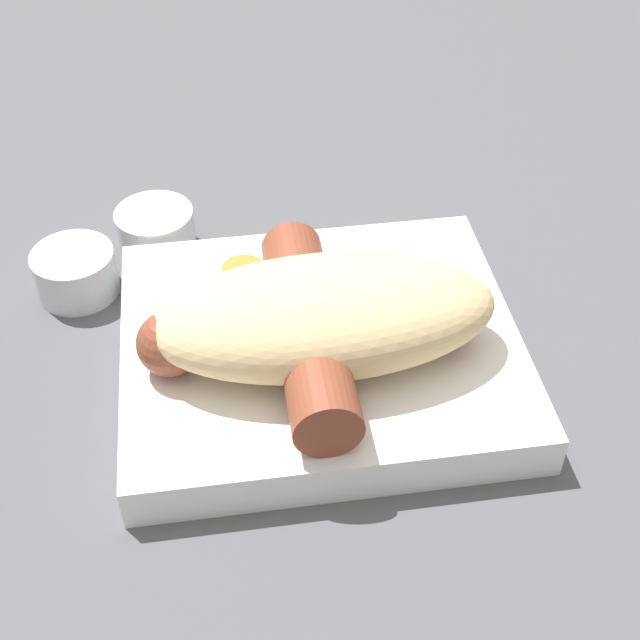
{
  "coord_description": "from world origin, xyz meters",
  "views": [
    {
      "loc": [
        0.05,
        0.36,
        0.37
      ],
      "look_at": [
        0.0,
        0.0,
        0.04
      ],
      "focal_mm": 50.0,
      "sensor_mm": 36.0,
      "label": 1
    }
  ],
  "objects_px": {
    "food_tray": "(320,350)",
    "condiment_cup_far": "(76,275)",
    "sausage": "(308,330)",
    "condiment_cup_near": "(156,233)",
    "bread_roll": "(321,316)"
  },
  "relations": [
    {
      "from": "bread_roll",
      "to": "condiment_cup_far",
      "type": "height_order",
      "value": "bread_roll"
    },
    {
      "from": "sausage",
      "to": "food_tray",
      "type": "bearing_deg",
      "value": -120.58
    },
    {
      "from": "food_tray",
      "to": "condiment_cup_far",
      "type": "xyz_separation_m",
      "value": [
        0.14,
        -0.09,
        0.0
      ]
    },
    {
      "from": "food_tray",
      "to": "sausage",
      "type": "relative_size",
      "value": 1.22
    },
    {
      "from": "food_tray",
      "to": "condiment_cup_near",
      "type": "distance_m",
      "value": 0.15
    },
    {
      "from": "condiment_cup_near",
      "to": "condiment_cup_far",
      "type": "relative_size",
      "value": 1.0
    },
    {
      "from": "food_tray",
      "to": "condiment_cup_near",
      "type": "xyz_separation_m",
      "value": [
        0.09,
        -0.12,
        0.0
      ]
    },
    {
      "from": "sausage",
      "to": "condiment_cup_far",
      "type": "distance_m",
      "value": 0.17
    },
    {
      "from": "bread_roll",
      "to": "sausage",
      "type": "bearing_deg",
      "value": 6.24
    },
    {
      "from": "sausage",
      "to": "condiment_cup_near",
      "type": "xyz_separation_m",
      "value": [
        0.08,
        -0.14,
        -0.03
      ]
    },
    {
      "from": "bread_roll",
      "to": "food_tray",
      "type": "bearing_deg",
      "value": -97.31
    },
    {
      "from": "food_tray",
      "to": "sausage",
      "type": "bearing_deg",
      "value": 59.42
    },
    {
      "from": "sausage",
      "to": "condiment_cup_far",
      "type": "relative_size",
      "value": 3.54
    },
    {
      "from": "sausage",
      "to": "condiment_cup_near",
      "type": "bearing_deg",
      "value": -59.6
    },
    {
      "from": "food_tray",
      "to": "sausage",
      "type": "distance_m",
      "value": 0.03
    }
  ]
}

